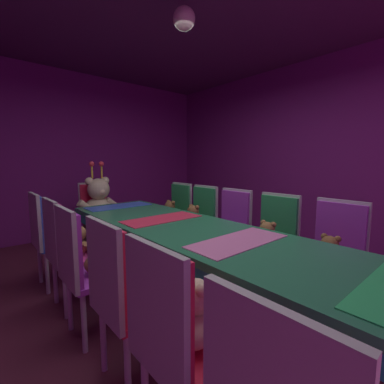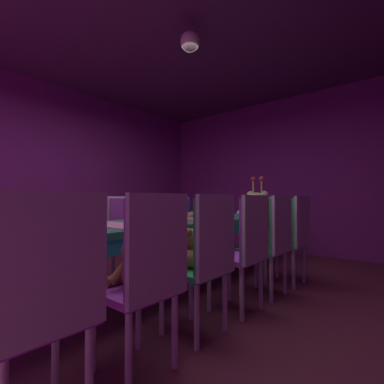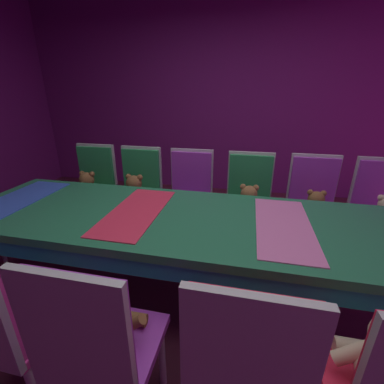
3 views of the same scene
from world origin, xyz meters
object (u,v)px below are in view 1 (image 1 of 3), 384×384
chair_left_4 (62,243)px  teddy_left_4 (79,242)px  chair_left_3 (79,260)px  teddy_right_1 (329,254)px  chair_right_3 (232,224)px  banquet_table (194,238)px  pendant_light (184,19)px  chair_left_5 (45,231)px  chair_right_4 (201,216)px  teddy_right_5 (170,212)px  throne_chair (95,209)px  chair_left_2 (118,287)px  teddy_left_2 (141,283)px  teddy_left_3 (99,258)px  chair_left_1 (170,330)px  teddy_right_4 (193,219)px  teddy_left_5 (60,229)px  chair_right_1 (336,248)px  teddy_right_2 (267,238)px  teddy_left_1 (196,316)px  chair_right_2 (275,234)px  king_teddy_bear (99,202)px  chair_right_5 (178,210)px

chair_left_4 → teddy_left_4: 0.14m
chair_left_3 → teddy_right_1: (1.54, -1.10, -0.02)m
chair_left_3 → chair_right_3: bearing=-0.1°
banquet_table → chair_right_3: 0.87m
banquet_table → pendant_light: bearing=63.5°
chair_left_5 → chair_right_4: bearing=-17.7°
teddy_right_5 → pendant_light: 2.27m
chair_right_3 → teddy_right_5: chair_right_3 is taller
chair_right_3 → throne_chair: same height
chair_left_2 → teddy_left_2: 0.14m
chair_left_5 → chair_right_3: (1.66, -1.05, 0.00)m
teddy_left_3 → chair_right_4: chair_right_4 is taller
chair_left_1 → teddy_right_4: (1.50, 1.57, -0.01)m
banquet_table → teddy_left_5: 1.51m
chair_right_1 → chair_left_3: bearing=-33.2°
chair_left_3 → banquet_table: bearing=-18.7°
teddy_right_1 → pendant_light: pendant_light is taller
chair_right_1 → teddy_right_4: bearing=-84.7°
chair_left_3 → chair_left_5: bearing=89.9°
teddy_right_2 → pendant_light: bearing=-48.8°
teddy_left_1 → chair_right_4: bearing=46.5°
chair_right_3 → chair_left_2: bearing=18.9°
chair_right_1 → chair_right_2: size_ratio=1.00×
chair_right_2 → teddy_left_3: bearing=-20.0°
teddy_left_3 → throne_chair: size_ratio=0.30×
chair_left_1 → chair_left_5: size_ratio=1.00×
teddy_left_2 → king_teddy_bear: 2.41m
chair_left_5 → chair_left_1: bearing=-89.1°
chair_left_2 → king_teddy_bear: size_ratio=1.18×
teddy_right_1 → chair_left_3: bearing=-35.6°
teddy_left_1 → chair_left_4: bearing=95.9°
teddy_right_2 → teddy_left_3: bearing=-22.0°
pendant_light → chair_right_5: bearing=55.4°
teddy_left_4 → chair_right_1: (1.52, -1.60, 0.02)m
chair_right_5 → pendant_light: size_ratio=4.92×
chair_left_3 → teddy_right_2: chair_left_3 is taller
pendant_light → chair_left_4: bearing=154.6°
chair_right_4 → chair_right_5: bearing=-92.0°
chair_left_3 → teddy_left_3: bearing=0.0°
teddy_left_1 → teddy_right_1: size_ratio=1.20×
banquet_table → teddy_left_3: banquet_table is taller
teddy_left_4 → teddy_right_2: teddy_right_2 is taller
teddy_left_5 → teddy_left_3: bearing=-90.2°
chair_left_3 → pendant_light: size_ratio=4.92×
teddy_right_5 → king_teddy_bear: bearing=-45.8°
banquet_table → teddy_left_3: (-0.70, 0.29, -0.08)m
teddy_left_4 → teddy_left_5: size_ratio=0.90×
chair_left_4 → throne_chair: 1.64m
chair_right_3 → teddy_right_4: 0.53m
teddy_right_2 → teddy_left_2: bearing=0.3°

